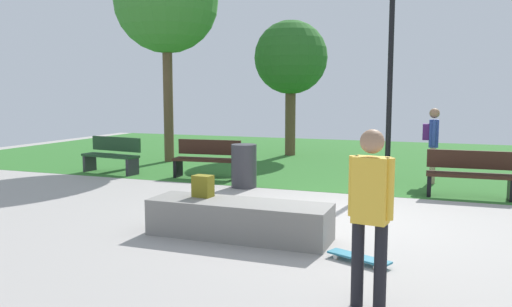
{
  "coord_description": "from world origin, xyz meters",
  "views": [
    {
      "loc": [
        1.7,
        -8.01,
        2.04
      ],
      "look_at": [
        -1.02,
        -0.78,
        1.12
      ],
      "focal_mm": 35.86,
      "sensor_mm": 36.0,
      "label": 1
    }
  ],
  "objects_px": {
    "skateboard_by_ledge": "(359,257)",
    "trash_bin": "(244,166)",
    "park_bench_far_right": "(112,154)",
    "park_bench_center_lawn": "(469,173)",
    "pedestrian_with_backpack": "(432,138)",
    "skater_performing_trick": "(370,205)",
    "tree_young_birch": "(166,2)",
    "lamp_post": "(391,57)",
    "concrete_ledge": "(239,219)",
    "park_bench_far_left": "(207,158)",
    "tree_tall_oak": "(291,59)",
    "backpack_on_ledge": "(203,186)"
  },
  "relations": [
    {
      "from": "skateboard_by_ledge",
      "to": "trash_bin",
      "type": "relative_size",
      "value": 0.87
    },
    {
      "from": "park_bench_far_right",
      "to": "trash_bin",
      "type": "distance_m",
      "value": 3.96
    },
    {
      "from": "park_bench_center_lawn",
      "to": "pedestrian_with_backpack",
      "type": "xyz_separation_m",
      "value": [
        -0.75,
        1.42,
        0.54
      ]
    },
    {
      "from": "skater_performing_trick",
      "to": "trash_bin",
      "type": "distance_m",
      "value": 6.43
    },
    {
      "from": "skater_performing_trick",
      "to": "tree_young_birch",
      "type": "bearing_deg",
      "value": 129.85
    },
    {
      "from": "skater_performing_trick",
      "to": "pedestrian_with_backpack",
      "type": "xyz_separation_m",
      "value": [
        0.34,
        7.36,
        0.02
      ]
    },
    {
      "from": "park_bench_far_right",
      "to": "lamp_post",
      "type": "height_order",
      "value": "lamp_post"
    },
    {
      "from": "lamp_post",
      "to": "trash_bin",
      "type": "bearing_deg",
      "value": -150.52
    },
    {
      "from": "concrete_ledge",
      "to": "park_bench_center_lawn",
      "type": "bearing_deg",
      "value": 52.79
    },
    {
      "from": "concrete_ledge",
      "to": "park_bench_far_left",
      "type": "xyz_separation_m",
      "value": [
        -2.66,
        4.44,
        0.22
      ]
    },
    {
      "from": "park_bench_center_lawn",
      "to": "lamp_post",
      "type": "relative_size",
      "value": 0.34
    },
    {
      "from": "park_bench_far_left",
      "to": "pedestrian_with_backpack",
      "type": "xyz_separation_m",
      "value": [
        5.07,
        1.13,
        0.54
      ]
    },
    {
      "from": "park_bench_center_lawn",
      "to": "lamp_post",
      "type": "distance_m",
      "value": 3.08
    },
    {
      "from": "trash_bin",
      "to": "skater_performing_trick",
      "type": "bearing_deg",
      "value": -57.43
    },
    {
      "from": "skateboard_by_ledge",
      "to": "tree_tall_oak",
      "type": "relative_size",
      "value": 0.19
    },
    {
      "from": "park_bench_center_lawn",
      "to": "tree_young_birch",
      "type": "bearing_deg",
      "value": 162.58
    },
    {
      "from": "concrete_ledge",
      "to": "backpack_on_ledge",
      "type": "xyz_separation_m",
      "value": [
        -0.62,
        0.12,
        0.42
      ]
    },
    {
      "from": "skater_performing_trick",
      "to": "park_bench_center_lawn",
      "type": "xyz_separation_m",
      "value": [
        1.08,
        5.95,
        -0.52
      ]
    },
    {
      "from": "trash_bin",
      "to": "lamp_post",
      "type": "bearing_deg",
      "value": 29.48
    },
    {
      "from": "lamp_post",
      "to": "trash_bin",
      "type": "relative_size",
      "value": 5.04
    },
    {
      "from": "backpack_on_ledge",
      "to": "lamp_post",
      "type": "height_order",
      "value": "lamp_post"
    },
    {
      "from": "park_bench_center_lawn",
      "to": "trash_bin",
      "type": "xyz_separation_m",
      "value": [
        -4.53,
        -0.55,
        -0.01
      ]
    },
    {
      "from": "lamp_post",
      "to": "trash_bin",
      "type": "distance_m",
      "value": 4.04
    },
    {
      "from": "park_bench_far_right",
      "to": "tree_tall_oak",
      "type": "bearing_deg",
      "value": 58.5
    },
    {
      "from": "backpack_on_ledge",
      "to": "park_bench_far_right",
      "type": "bearing_deg",
      "value": -35.88
    },
    {
      "from": "tree_young_birch",
      "to": "trash_bin",
      "type": "xyz_separation_m",
      "value": [
        3.66,
        -3.12,
        -4.19
      ]
    },
    {
      "from": "concrete_ledge",
      "to": "skater_performing_trick",
      "type": "relative_size",
      "value": 1.53
    },
    {
      "from": "skater_performing_trick",
      "to": "park_bench_far_right",
      "type": "relative_size",
      "value": 1.04
    },
    {
      "from": "park_bench_center_lawn",
      "to": "park_bench_far_left",
      "type": "distance_m",
      "value": 5.82
    },
    {
      "from": "park_bench_far_left",
      "to": "tree_young_birch",
      "type": "xyz_separation_m",
      "value": [
        -2.38,
        2.29,
        4.17
      ]
    },
    {
      "from": "concrete_ledge",
      "to": "skateboard_by_ledge",
      "type": "relative_size",
      "value": 3.21
    },
    {
      "from": "tree_tall_oak",
      "to": "skateboard_by_ledge",
      "type": "bearing_deg",
      "value": -68.76
    },
    {
      "from": "park_bench_far_right",
      "to": "tree_tall_oak",
      "type": "relative_size",
      "value": 0.38
    },
    {
      "from": "skateboard_by_ledge",
      "to": "pedestrian_with_backpack",
      "type": "relative_size",
      "value": 0.48
    },
    {
      "from": "tree_tall_oak",
      "to": "lamp_post",
      "type": "distance_m",
      "value": 5.56
    },
    {
      "from": "concrete_ledge",
      "to": "park_bench_center_lawn",
      "type": "xyz_separation_m",
      "value": [
        3.16,
        4.16,
        0.22
      ]
    },
    {
      "from": "tree_young_birch",
      "to": "pedestrian_with_backpack",
      "type": "bearing_deg",
      "value": -8.82
    },
    {
      "from": "park_bench_center_lawn",
      "to": "tree_young_birch",
      "type": "relative_size",
      "value": 0.26
    },
    {
      "from": "backpack_on_ledge",
      "to": "concrete_ledge",
      "type": "bearing_deg",
      "value": 174.98
    },
    {
      "from": "lamp_post",
      "to": "tree_tall_oak",
      "type": "bearing_deg",
      "value": 130.12
    },
    {
      "from": "tree_young_birch",
      "to": "skater_performing_trick",
      "type": "bearing_deg",
      "value": -50.15
    },
    {
      "from": "skateboard_by_ledge",
      "to": "lamp_post",
      "type": "height_order",
      "value": "lamp_post"
    },
    {
      "from": "tree_young_birch",
      "to": "tree_tall_oak",
      "type": "xyz_separation_m",
      "value": [
        2.94,
        2.74,
        -1.52
      ]
    },
    {
      "from": "park_bench_far_left",
      "to": "tree_young_birch",
      "type": "bearing_deg",
      "value": 136.08
    },
    {
      "from": "pedestrian_with_backpack",
      "to": "trash_bin",
      "type": "bearing_deg",
      "value": -152.59
    },
    {
      "from": "skateboard_by_ledge",
      "to": "backpack_on_ledge",
      "type": "bearing_deg",
      "value": 165.32
    },
    {
      "from": "backpack_on_ledge",
      "to": "lamp_post",
      "type": "bearing_deg",
      "value": -106.43
    },
    {
      "from": "concrete_ledge",
      "to": "tree_young_birch",
      "type": "bearing_deg",
      "value": 126.81
    },
    {
      "from": "skateboard_by_ledge",
      "to": "park_bench_center_lawn",
      "type": "bearing_deg",
      "value": 73.55
    },
    {
      "from": "backpack_on_ledge",
      "to": "trash_bin",
      "type": "xyz_separation_m",
      "value": [
        -0.75,
        3.49,
        -0.21
      ]
    }
  ]
}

